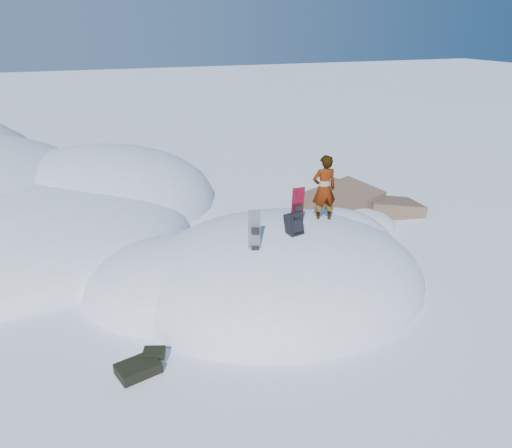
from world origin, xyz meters
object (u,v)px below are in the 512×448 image
object	(u,v)px
backpack	(294,224)
person	(324,189)
snowboard_red	(297,219)
snowboard_dark	(255,241)

from	to	relation	value
backpack	person	distance (m)	1.34
backpack	snowboard_red	bearing A→B (deg)	41.70
person	backpack	bearing A→B (deg)	37.72
snowboard_dark	person	distance (m)	2.35
snowboard_red	person	bearing A→B (deg)	24.08
snowboard_red	snowboard_dark	xyz separation A→B (m)	(-1.21, -0.55, -0.11)
snowboard_red	snowboard_dark	size ratio (longest dim) A/B	1.13
snowboard_red	backpack	xyz separation A→B (m)	(-0.20, -0.30, 0.01)
snowboard_red	snowboard_dark	world-z (taller)	snowboard_red
snowboard_dark	person	xyz separation A→B (m)	(2.07, 0.93, 0.59)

